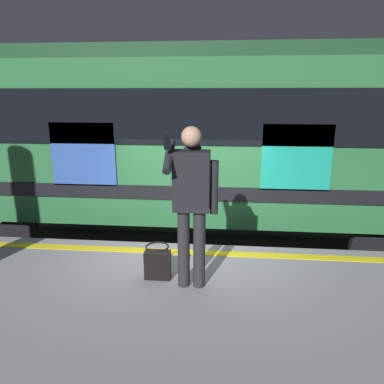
# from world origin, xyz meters

# --- Properties ---
(ground_plane) EXTENTS (24.95, 24.95, 0.00)m
(ground_plane) POSITION_xyz_m (0.00, 0.00, 0.00)
(ground_plane) COLOR #4C4742
(safety_line) EXTENTS (12.31, 0.16, 0.01)m
(safety_line) POSITION_xyz_m (0.00, 0.30, 1.04)
(safety_line) COLOR yellow
(safety_line) RESTS_ON platform
(track_rail_near) EXTENTS (16.33, 0.08, 0.16)m
(track_rail_near) POSITION_xyz_m (0.00, -1.60, 0.08)
(track_rail_near) COLOR slate
(track_rail_near) RESTS_ON ground
(track_rail_far) EXTENTS (16.33, 0.08, 0.16)m
(track_rail_far) POSITION_xyz_m (0.00, -3.04, 0.08)
(track_rail_far) COLOR slate
(track_rail_far) RESTS_ON ground
(train_carriage) EXTENTS (10.16, 2.92, 3.86)m
(train_carriage) POSITION_xyz_m (0.11, -2.31, 2.47)
(train_carriage) COLOR #2D723F
(train_carriage) RESTS_ON ground
(passenger) EXTENTS (0.57, 0.55, 1.86)m
(passenger) POSITION_xyz_m (-0.16, 1.19, 2.14)
(passenger) COLOR #262628
(passenger) RESTS_ON platform
(handbag) EXTENTS (0.31, 0.29, 0.42)m
(handbag) POSITION_xyz_m (0.27, 1.06, 1.23)
(handbag) COLOR black
(handbag) RESTS_ON platform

